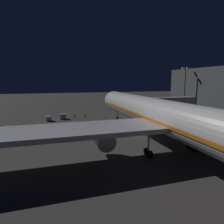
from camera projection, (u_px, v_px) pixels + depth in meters
ground_plane at (141, 135)px, 43.11m from camera, size 320.00×320.00×0.00m
airliner_at_gate at (168, 118)px, 32.43m from camera, size 58.47×66.72×18.84m
jet_bridge at (159, 102)px, 56.04m from camera, size 20.21×3.40×7.37m
apron_floodlight_mast at (185, 88)px, 67.12m from camera, size 2.90×0.50×16.40m
baggage_container_near_belt at (49, 119)px, 58.13m from camera, size 1.50×1.69×1.49m
baggage_container_mid_row at (63, 116)px, 61.04m from camera, size 1.86×1.74×1.69m
ground_crew_near_nose_gear at (85, 115)px, 63.39m from camera, size 0.40×0.40×1.70m
ground_crew_marshaller_fwd at (75, 115)px, 62.78m from camera, size 0.40×0.40×1.68m
traffic_cone_nose_port at (118, 116)px, 64.39m from camera, size 0.36×0.36×0.55m
traffic_cone_nose_starboard at (105, 117)px, 63.12m from camera, size 0.36×0.36×0.55m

